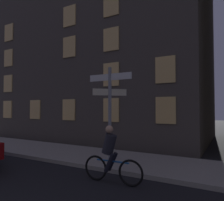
{
  "coord_description": "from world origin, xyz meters",
  "views": [
    {
      "loc": [
        3.15,
        -0.15,
        2.11
      ],
      "look_at": [
        -0.7,
        6.66,
        2.38
      ],
      "focal_mm": 34.29,
      "sensor_mm": 36.0,
      "label": 1
    }
  ],
  "objects": [
    {
      "name": "cyclist",
      "position": [
        0.13,
        5.12,
        0.75
      ],
      "size": [
        1.82,
        0.34,
        1.61
      ],
      "color": "black",
      "rests_on": "ground_plane"
    },
    {
      "name": "sidewalk_kerb",
      "position": [
        0.0,
        7.33,
        0.07
      ],
      "size": [
        40.0,
        2.89,
        0.14
      ],
      "primitive_type": "cube",
      "color": "gray",
      "rests_on": "ground_plane"
    },
    {
      "name": "building_left_block",
      "position": [
        -5.05,
        13.69,
        6.96
      ],
      "size": [
        13.97,
        8.79,
        13.92
      ],
      "color": "#4C443D",
      "rests_on": "ground_plane"
    },
    {
      "name": "signpost",
      "position": [
        -0.72,
        6.52,
        2.2
      ],
      "size": [
        1.72,
        0.91,
        3.43
      ],
      "color": "gray",
      "rests_on": "sidewalk_kerb"
    }
  ]
}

